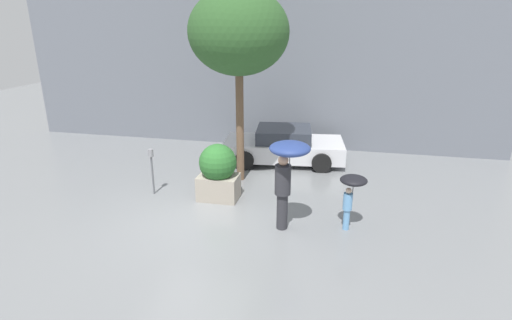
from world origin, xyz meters
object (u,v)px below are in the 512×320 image
(person_child, at_px, (352,188))
(parked_car_near, at_px, (284,146))
(planter_box, at_px, (218,171))
(person_adult, at_px, (287,166))
(parking_meter, at_px, (151,162))
(street_tree, at_px, (239,33))

(person_child, relative_size, parked_car_near, 0.31)
(planter_box, xyz_separation_m, person_adult, (1.97, -1.29, 0.76))
(person_adult, distance_m, parked_car_near, 4.82)
(parked_car_near, distance_m, parking_meter, 4.63)
(planter_box, xyz_separation_m, parked_car_near, (1.23, 3.37, -0.24))
(planter_box, distance_m, person_adult, 2.47)
(planter_box, xyz_separation_m, street_tree, (0.22, 1.48, 3.41))
(person_adult, bearing_deg, street_tree, 147.03)
(person_adult, distance_m, person_child, 1.54)
(parking_meter, bearing_deg, person_child, -9.81)
(street_tree, distance_m, parking_meter, 4.16)
(person_child, bearing_deg, planter_box, 150.70)
(person_child, bearing_deg, parked_car_near, 103.02)
(planter_box, xyz_separation_m, person_child, (3.38, -0.97, 0.22))
(parked_car_near, relative_size, street_tree, 0.77)
(person_adult, height_order, parked_car_near, person_adult)
(street_tree, height_order, parking_meter, street_tree)
(person_adult, bearing_deg, planter_box, 171.57)
(street_tree, bearing_deg, parking_meter, -143.17)
(planter_box, relative_size, parked_car_near, 0.37)
(person_adult, distance_m, street_tree, 4.21)
(person_child, relative_size, street_tree, 0.24)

